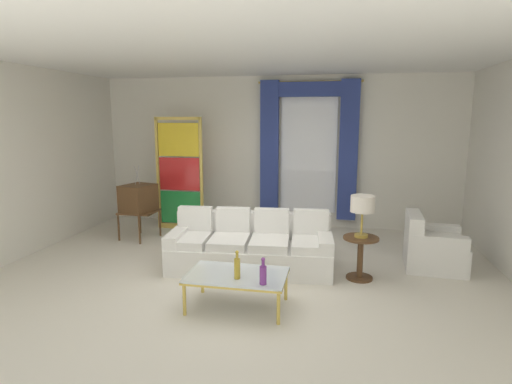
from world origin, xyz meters
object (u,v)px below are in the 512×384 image
Objects in this scene: round_side_table at (360,254)px; table_lamp_brass at (363,206)px; bottle_crystal_tall at (263,274)px; stained_glass_divider at (180,176)px; armchair_white at (431,249)px; peacock_figurine at (197,223)px; coffee_table at (237,277)px; bottle_blue_decanter at (237,267)px; vintage_tv at (138,199)px; couch_white_long at (251,247)px.

round_side_table is 0.67m from table_lamp_brass.
bottle_crystal_tall is at bearing -127.79° from round_side_table.
stained_glass_divider is 3.70× the size of round_side_table.
stained_glass_divider is at bearing 163.38° from armchair_white.
stained_glass_divider is 1.02m from peacock_figurine.
coffee_table is at bearing -143.63° from armchair_white.
bottle_blue_decanter is 0.55× the size of peacock_figurine.
bottle_crystal_tall is 0.51× the size of round_side_table.
vintage_tv is at bearing -155.82° from peacock_figurine.
armchair_white is at bearing 38.76° from bottle_blue_decanter.
bottle_crystal_tall is at bearing -55.96° from stained_glass_divider.
vintage_tv is 4.06m from table_lamp_brass.
bottle_crystal_tall is at bearing -17.76° from bottle_blue_decanter.
table_lamp_brass is at bearing -4.84° from couch_white_long.
table_lamp_brass reaches higher than round_side_table.
table_lamp_brass is (1.09, 1.41, 0.50)m from bottle_crystal_tall.
bottle_crystal_tall is (0.35, -0.24, 0.16)m from coffee_table.
table_lamp_brass is (0.00, 0.00, 0.67)m from round_side_table.
coffee_table is 3.41m from vintage_tv.
vintage_tv is at bearing 173.72° from armchair_white.
stained_glass_divider is (-1.97, 3.28, 0.52)m from bottle_blue_decanter.
couch_white_long is at bearing 95.04° from coffee_table.
couch_white_long is at bearing 175.16° from round_side_table.
coffee_table is at bearing -44.27° from vintage_tv.
table_lamp_brass is at bearing 42.95° from bottle_blue_decanter.
stained_glass_divider reaches higher than vintage_tv.
armchair_white is 4.67m from stained_glass_divider.
vintage_tv reaches higher than peacock_figurine.
couch_white_long is 1.72m from table_lamp_brass.
coffee_table is 3.08m from armchair_white.
armchair_white is (2.44, 1.96, -0.25)m from bottle_blue_decanter.
bottle_crystal_tall is (0.31, -0.10, -0.01)m from bottle_blue_decanter.
vintage_tv is at bearing 134.56° from bottle_blue_decanter.
peacock_figurine is (-1.47, 2.80, -0.15)m from coffee_table.
couch_white_long is 1.56m from round_side_table.
vintage_tv is at bearing 155.30° from couch_white_long.
couch_white_long is 2.11× the size of coffee_table.
couch_white_long is at bearing 95.99° from bottle_blue_decanter.
bottle_blue_decanter is at bearing -141.24° from armchair_white.
bottle_crystal_tall is (0.46, -1.54, 0.22)m from couch_white_long.
bottle_blue_decanter is at bearing 162.24° from bottle_crystal_tall.
round_side_table is at bearing -29.14° from peacock_figurine.
table_lamp_brass is at bearing -30.31° from stained_glass_divider.
coffee_table is 1.90× the size of peacock_figurine.
armchair_white is 0.40× the size of stained_glass_divider.
bottle_crystal_tall is at bearing -34.07° from coffee_table.
vintage_tv reaches higher than coffee_table.
bottle_crystal_tall is 0.23× the size of vintage_tv.
stained_glass_divider is 3.67× the size of peacock_figurine.
bottle_blue_decanter reaches higher than bottle_crystal_tall.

